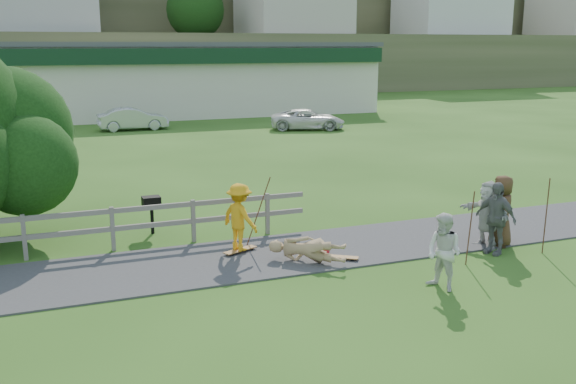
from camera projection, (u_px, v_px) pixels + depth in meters
name	position (u px, v px, depth m)	size (l,w,h in m)	color
ground	(230.00, 286.00, 13.44)	(260.00, 260.00, 0.00)	#2A5017
path	(212.00, 263.00, 14.80)	(34.00, 3.00, 0.04)	#363639
strip_mall	(148.00, 78.00, 46.02)	(32.50, 10.75, 5.10)	beige
skater_rider	(240.00, 221.00, 15.31)	(1.06, 0.61, 1.63)	orange
skater_fallen	(307.00, 250.00, 14.72)	(1.81, 0.43, 0.66)	tan
spectator_a	(444.00, 252.00, 13.05)	(0.78, 0.61, 1.61)	silver
spectator_b	(496.00, 218.00, 15.33)	(1.04, 0.43, 1.77)	slate
spectator_c	(502.00, 211.00, 15.92)	(0.88, 0.57, 1.80)	#503520
spectator_d	(487.00, 214.00, 15.82)	(1.56, 0.50, 1.69)	beige
car_silver	(133.00, 119.00, 37.74)	(1.40, 4.03, 1.33)	#B5B7BE
car_white	(308.00, 119.00, 37.99)	(2.01, 4.35, 1.21)	silver
bbq	(152.00, 215.00, 17.04)	(0.47, 0.36, 1.02)	black
longboard_rider	(240.00, 252.00, 15.48)	(0.90, 0.22, 0.10)	olive
longboard_fallen	(340.00, 259.00, 14.98)	(0.85, 0.21, 0.09)	olive
helmet	(324.00, 251.00, 15.30)	(0.25, 0.25, 0.25)	red
pole_rider	(258.00, 210.00, 15.86)	(0.03, 0.03, 1.87)	#553122
pole_spec_left	(470.00, 228.00, 14.55)	(0.03, 0.03, 1.73)	#553122
pole_spec_right	(546.00, 216.00, 15.33)	(0.03, 0.03, 1.86)	#553122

